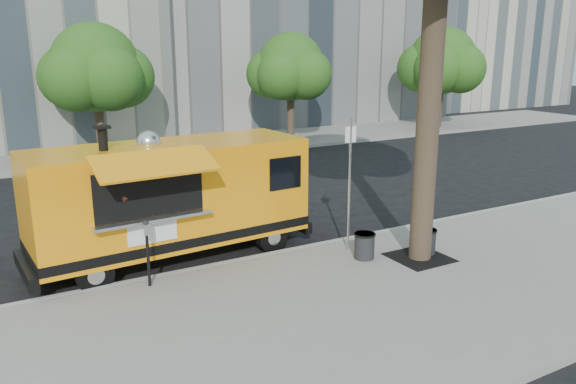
% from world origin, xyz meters
% --- Properties ---
extents(ground, '(120.00, 120.00, 0.00)m').
position_xyz_m(ground, '(0.00, 0.00, 0.00)').
color(ground, black).
rests_on(ground, ground).
extents(sidewalk, '(60.00, 6.00, 0.15)m').
position_xyz_m(sidewalk, '(0.00, -4.00, 0.07)').
color(sidewalk, gray).
rests_on(sidewalk, ground).
extents(curb, '(60.00, 0.14, 0.16)m').
position_xyz_m(curb, '(0.00, -0.93, 0.07)').
color(curb, '#999993').
rests_on(curb, ground).
extents(far_sidewalk, '(60.00, 5.00, 0.15)m').
position_xyz_m(far_sidewalk, '(0.00, 13.50, 0.07)').
color(far_sidewalk, gray).
rests_on(far_sidewalk, ground).
extents(building_right, '(16.00, 12.00, 16.00)m').
position_xyz_m(building_right, '(30.00, 24.00, 8.00)').
color(building_right, beige).
rests_on(building_right, ground).
extents(tree_well, '(1.20, 1.20, 0.02)m').
position_xyz_m(tree_well, '(2.60, -2.80, 0.15)').
color(tree_well, black).
rests_on(tree_well, sidewalk).
extents(far_tree_b, '(3.60, 3.60, 5.50)m').
position_xyz_m(far_tree_b, '(-1.00, 12.70, 3.83)').
color(far_tree_b, '#33261C').
rests_on(far_tree_b, far_sidewalk).
extents(far_tree_c, '(3.24, 3.24, 5.21)m').
position_xyz_m(far_tree_c, '(8.00, 12.40, 3.72)').
color(far_tree_c, '#33261C').
rests_on(far_tree_c, far_sidewalk).
extents(far_tree_d, '(3.78, 3.78, 5.64)m').
position_xyz_m(far_tree_d, '(18.00, 12.60, 3.89)').
color(far_tree_d, '#33261C').
rests_on(far_tree_d, far_sidewalk).
extents(sign_post, '(0.28, 0.06, 3.00)m').
position_xyz_m(sign_post, '(1.55, -1.55, 1.85)').
color(sign_post, silver).
rests_on(sign_post, sidewalk).
extents(parking_meter, '(0.11, 0.11, 1.33)m').
position_xyz_m(parking_meter, '(-3.00, -1.35, 0.98)').
color(parking_meter, black).
rests_on(parking_meter, sidewalk).
extents(food_truck, '(6.44, 3.23, 3.10)m').
position_xyz_m(food_truck, '(-2.03, 0.17, 1.46)').
color(food_truck, orange).
rests_on(food_truck, ground).
extents(trash_bin_left, '(0.48, 0.48, 0.57)m').
position_xyz_m(trash_bin_left, '(2.89, -2.66, 0.46)').
color(trash_bin_left, black).
rests_on(trash_bin_left, sidewalk).
extents(trash_bin_right, '(0.48, 0.48, 0.57)m').
position_xyz_m(trash_bin_right, '(1.52, -2.22, 0.46)').
color(trash_bin_right, black).
rests_on(trash_bin_right, sidewalk).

